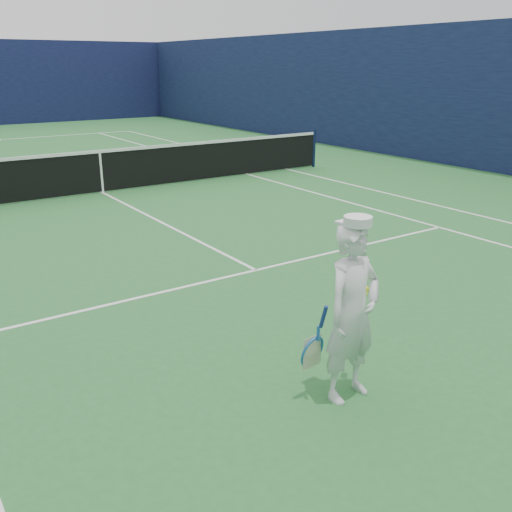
{
  "coord_description": "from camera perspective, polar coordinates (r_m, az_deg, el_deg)",
  "views": [
    {
      "loc": [
        -4.42,
        -12.91,
        2.89
      ],
      "look_at": [
        -1.16,
        -8.11,
        0.93
      ],
      "focal_mm": 40.0,
      "sensor_mm": 36.0,
      "label": 1
    }
  ],
  "objects": [
    {
      "name": "ground",
      "position": [
        13.94,
        -15.05,
        6.11
      ],
      "size": [
        80.0,
        80.0,
        0.0
      ],
      "primitive_type": "plane",
      "color": "#27682F",
      "rests_on": "ground"
    },
    {
      "name": "court_markings",
      "position": [
        13.94,
        -15.05,
        6.12
      ],
      "size": [
        11.03,
        23.83,
        0.01
      ],
      "color": "white",
      "rests_on": "ground"
    },
    {
      "name": "windscreen_fence",
      "position": [
        13.67,
        -15.77,
        14.31
      ],
      "size": [
        20.12,
        36.12,
        4.0
      ],
      "color": "#10143B",
      "rests_on": "ground"
    },
    {
      "name": "tennis_net",
      "position": [
        13.84,
        -15.24,
        8.35
      ],
      "size": [
        12.88,
        0.09,
        1.07
      ],
      "color": "#141E4C",
      "rests_on": "ground"
    },
    {
      "name": "tennis_player",
      "position": [
        5.07,
        9.6,
        -5.6
      ],
      "size": [
        0.77,
        0.46,
        1.69
      ],
      "rotation": [
        0.0,
        0.0,
        0.09
      ],
      "color": "white",
      "rests_on": "ground"
    }
  ]
}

